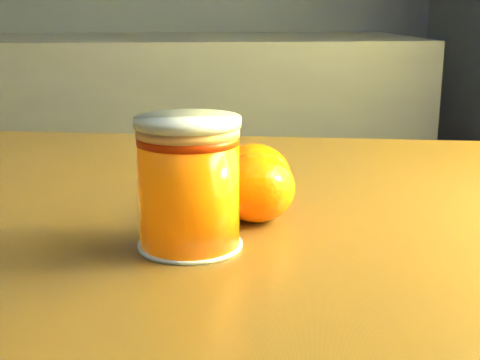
{
  "coord_description": "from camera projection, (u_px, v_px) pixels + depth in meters",
  "views": [
    {
      "loc": [
        0.91,
        -0.51,
        0.99
      ],
      "look_at": [
        0.96,
        -0.01,
        0.86
      ],
      "focal_mm": 50.0,
      "sensor_mm": 36.0,
      "label": 1
    }
  ],
  "objects": [
    {
      "name": "table",
      "position": [
        219.0,
        322.0,
        0.62
      ],
      "size": [
        1.2,
        0.95,
        0.81
      ],
      "rotation": [
        0.0,
        0.0,
        -0.2
      ],
      "color": "brown",
      "rests_on": "ground"
    },
    {
      "name": "orange_front",
      "position": [
        254.0,
        177.0,
        0.61
      ],
      "size": [
        0.08,
        0.08,
        0.06
      ],
      "primitive_type": "ellipsoid",
      "rotation": [
        0.0,
        0.0,
        -0.21
      ],
      "color": "orange",
      "rests_on": "table"
    },
    {
      "name": "juice_glass",
      "position": [
        189.0,
        184.0,
        0.51
      ],
      "size": [
        0.08,
        0.08,
        0.1
      ],
      "rotation": [
        0.0,
        0.0,
        -0.37
      ],
      "color": "#FF6805",
      "rests_on": "table"
    },
    {
      "name": "orange_back",
      "position": [
        256.0,
        188.0,
        0.58
      ],
      "size": [
        0.08,
        0.08,
        0.06
      ],
      "primitive_type": "ellipsoid",
      "rotation": [
        0.0,
        0.0,
        0.25
      ],
      "color": "orange",
      "rests_on": "table"
    }
  ]
}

